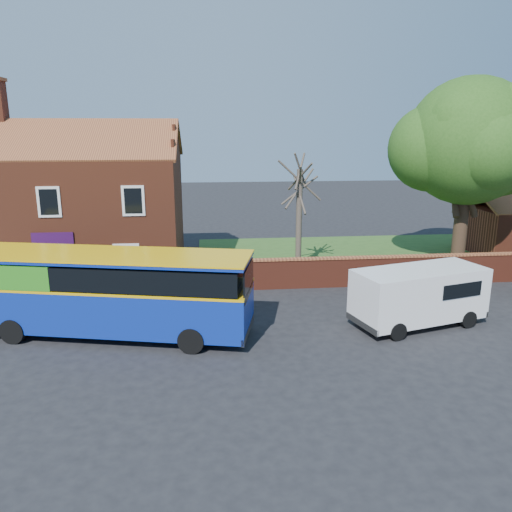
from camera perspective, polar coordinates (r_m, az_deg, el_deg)
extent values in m
plane|color=black|center=(19.15, -7.00, -10.59)|extent=(120.00, 120.00, 0.00)
cube|color=gray|center=(25.60, -22.69, -4.96)|extent=(18.00, 3.50, 0.12)
cube|color=slate|center=(24.02, -23.86, -6.30)|extent=(18.00, 0.15, 0.14)
cube|color=#426B28|center=(33.79, 16.04, 0.07)|extent=(26.00, 12.00, 0.04)
cube|color=brown|center=(30.22, -20.22, 4.37)|extent=(12.00, 8.00, 6.50)
cube|color=brown|center=(27.91, -21.99, 12.25)|extent=(12.30, 4.08, 2.16)
cube|color=brown|center=(31.78, -20.01, 12.56)|extent=(12.30, 4.08, 2.16)
cube|color=black|center=(26.18, -22.59, 5.72)|extent=(1.10, 0.06, 1.50)
cube|color=#4C0F19|center=(26.85, -21.89, -1.67)|extent=(0.95, 0.04, 2.10)
cube|color=silver|center=(26.86, -21.89, -1.56)|extent=(1.20, 0.06, 2.30)
cube|color=#2F0D3A|center=(26.45, -22.23, 1.86)|extent=(2.00, 0.06, 0.60)
cube|color=maroon|center=(28.32, 20.55, -1.49)|extent=(22.00, 0.30, 1.50)
cube|color=brown|center=(28.12, 20.69, 0.08)|extent=(22.00, 0.38, 0.10)
cube|color=#0D2998|center=(20.67, -16.11, -5.39)|extent=(11.31, 5.12, 1.75)
cube|color=#E4AC0C|center=(20.40, -16.28, -3.08)|extent=(11.34, 5.15, 0.10)
cube|color=black|center=(20.25, -16.38, -1.67)|extent=(10.89, 5.05, 0.87)
cube|color=#308D1E|center=(21.93, -25.10, -1.25)|extent=(4.26, 3.55, 0.93)
cube|color=#0D2998|center=(20.10, -16.50, -0.05)|extent=(11.31, 5.12, 0.14)
cube|color=#E4AC0C|center=(20.08, -16.52, 0.17)|extent=(11.36, 5.17, 0.06)
cylinder|color=black|center=(21.50, -26.05, -7.73)|extent=(1.03, 0.49, 0.99)
cylinder|color=black|center=(23.54, -22.68, -5.49)|extent=(1.03, 0.49, 0.99)
cylinder|color=black|center=(18.71, -7.43, -9.56)|extent=(1.03, 0.49, 0.99)
cylinder|color=black|center=(21.03, -5.67, -6.75)|extent=(1.03, 0.49, 0.99)
cube|color=white|center=(21.88, 18.12, -4.10)|extent=(5.91, 3.62, 2.10)
cube|color=black|center=(23.41, 22.91, -2.49)|extent=(0.58, 1.83, 0.83)
cube|color=black|center=(23.94, 23.02, -5.33)|extent=(0.69, 2.15, 0.27)
cylinder|color=black|center=(20.41, 15.88, -8.31)|extent=(0.76, 0.41, 0.73)
cylinder|color=black|center=(21.98, 12.60, -6.44)|extent=(0.76, 0.41, 0.73)
cylinder|color=black|center=(22.64, 23.09, -6.67)|extent=(0.76, 0.41, 0.73)
cylinder|color=black|center=(24.05, 19.64, -5.12)|extent=(0.76, 0.41, 0.73)
cylinder|color=black|center=(31.34, 22.28, 2.65)|extent=(0.78, 0.78, 4.50)
sphere|color=#38651F|center=(30.80, 23.19, 11.95)|extent=(7.05, 7.05, 7.05)
sphere|color=#38651F|center=(32.19, 26.02, 10.67)|extent=(5.09, 5.09, 5.09)
sphere|color=#38651F|center=(30.51, 19.46, 11.53)|extent=(4.89, 4.89, 4.89)
cylinder|color=#4C4238|center=(28.19, 4.93, 3.89)|extent=(0.34, 0.34, 5.88)
cylinder|color=#4C4238|center=(27.89, 5.02, 8.14)|extent=(0.35, 2.87, 2.31)
cylinder|color=#4C4238|center=(27.91, 5.01, 7.71)|extent=(1.50, 2.12, 2.11)
cylinder|color=#4C4238|center=(27.87, 5.03, 8.57)|extent=(2.41, 1.10, 2.34)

